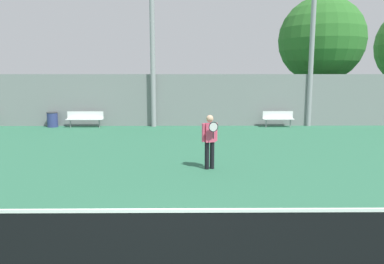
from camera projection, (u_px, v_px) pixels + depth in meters
tennis_net at (159, 245)px, 5.36m from camera, size 10.21×0.09×1.10m
tennis_player at (210, 139)px, 11.67m from camera, size 0.50×0.48×1.71m
bench_courtside_near at (85, 117)px, 20.83m from camera, size 2.01×0.40×0.88m
bench_adjacent_court at (278, 117)px, 20.92m from camera, size 1.70×0.40×0.88m
light_pole_near_left at (312, 36)px, 20.69m from camera, size 0.90×0.60×8.62m
light_pole_far_right at (152, 29)px, 20.38m from camera, size 0.90×0.60×9.39m
trash_bin at (52, 120)px, 20.93m from camera, size 0.60×0.60×0.83m
back_fence at (181, 100)px, 21.26m from camera, size 35.62×0.06×2.93m
tree_green_broad at (321, 40)px, 23.62m from camera, size 5.37×5.37×7.75m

